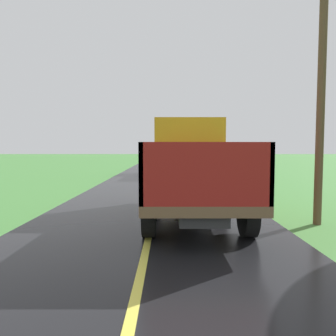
% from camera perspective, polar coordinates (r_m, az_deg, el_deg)
% --- Properties ---
extents(banana_truck_near, '(2.38, 5.82, 2.80)m').
position_cam_1_polar(banana_truck_near, '(8.96, 4.31, 0.50)').
color(banana_truck_near, '#2D2D30').
rests_on(banana_truck_near, road_surface).
extents(banana_truck_far, '(2.38, 5.81, 2.80)m').
position_cam_1_polar(banana_truck_far, '(22.57, 1.50, 2.49)').
color(banana_truck_far, '#2D2D30').
rests_on(banana_truck_far, road_surface).
extents(utility_pole_roadside, '(2.37, 0.20, 7.12)m').
position_cam_1_polar(utility_pole_roadside, '(8.98, 26.73, 15.69)').
color(utility_pole_roadside, brown).
rests_on(utility_pole_roadside, ground).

